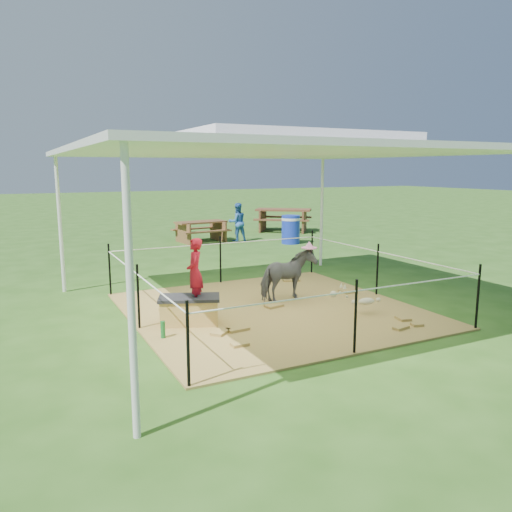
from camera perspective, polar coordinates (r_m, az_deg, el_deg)
name	(u,v)px	position (r m, az deg, el deg)	size (l,w,h in m)	color
ground	(272,311)	(8.51, 1.82, -6.28)	(90.00, 90.00, 0.00)	#2D5919
hay_patch	(272,310)	(8.50, 1.82, -6.18)	(4.60, 4.60, 0.03)	brown
canopy_tent	(273,149)	(8.17, 1.93, 12.15)	(6.30, 6.30, 2.90)	silver
rope_fence	(272,274)	(8.35, 1.84, -2.04)	(4.54, 4.54, 1.00)	black
straw_bale	(190,312)	(7.74, -7.61, -6.31)	(0.86, 0.43, 0.38)	#B78442
dark_cloth	(189,298)	(7.69, -7.64, -4.76)	(0.92, 0.48, 0.05)	black
woman	(195,266)	(7.61, -7.02, -1.09)	(0.38, 0.25, 1.04)	red
green_bottle	(163,330)	(7.20, -10.59, -8.26)	(0.07, 0.07, 0.24)	#186C2B
pony	(288,276)	(8.96, 3.66, -2.24)	(0.49, 1.08, 0.91)	#4E4E53
pink_hat	(288,247)	(8.87, 3.69, 1.06)	(0.28, 0.28, 0.13)	pink
foal	(366,300)	(8.38, 12.51, -4.90)	(0.84, 0.47, 0.47)	beige
trash_barrel	(291,229)	(15.99, 3.99, 3.04)	(0.58, 0.58, 0.90)	#1932BE
picnic_table_near	(201,232)	(16.41, -6.30, 2.79)	(1.63, 1.18, 0.68)	#53301C
picnic_table_far	(283,220)	(19.10, 3.14, 4.12)	(2.06, 1.49, 0.86)	#522E1C
distant_person	(237,222)	(16.45, -2.15, 3.89)	(0.61, 0.48, 1.26)	#3167B9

